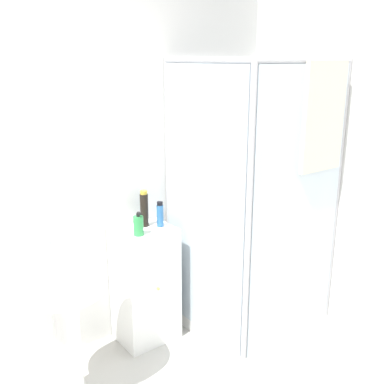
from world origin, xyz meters
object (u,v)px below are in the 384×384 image
at_px(sink, 64,298).
at_px(soap_dispenser, 138,225).
at_px(shampoo_bottle_tall_black, 144,209).
at_px(shampoo_bottle_blue, 160,215).

relative_size(sink, soap_dispenser, 6.06).
bearing_deg(soap_dispenser, shampoo_bottle_tall_black, 45.82).
distance_m(soap_dispenser, shampoo_bottle_blue, 0.21).
bearing_deg(sink, shampoo_bottle_blue, 14.81).
relative_size(sink, shampoo_bottle_tall_black, 3.86).
bearing_deg(shampoo_bottle_blue, sink, -165.19).
height_order(sink, shampoo_bottle_tall_black, shampoo_bottle_tall_black).
distance_m(sink, shampoo_bottle_tall_black, 0.81).
bearing_deg(soap_dispenser, sink, -165.02).
distance_m(shampoo_bottle_tall_black, shampoo_bottle_blue, 0.11).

